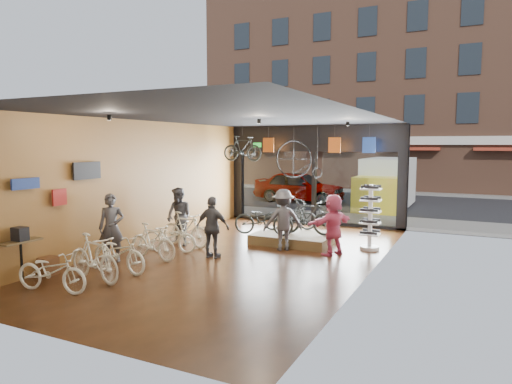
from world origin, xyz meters
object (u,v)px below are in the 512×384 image
Objects in this scene: display_bike_left at (264,219)px; customer_2 at (213,227)px; floor_bike_2 at (119,253)px; floor_bike_4 at (170,236)px; display_platform at (294,238)px; floor_bike_3 at (152,242)px; hung_bike at (242,148)px; customer_3 at (283,220)px; display_bike_mid at (306,217)px; floor_bike_1 at (94,258)px; customer_1 at (179,217)px; street_car at (299,187)px; floor_bike_0 at (52,271)px; box_truck at (385,184)px; customer_0 at (112,228)px; penny_farthing at (301,161)px; customer_5 at (333,225)px; sunglasses_rack at (370,217)px; display_bike_right at (290,216)px; floor_bike_5 at (185,229)px.

display_bike_left is 1.11× the size of customer_2.
floor_bike_2 is 2.24m from floor_bike_4.
display_platform is at bearing -20.33° from floor_bike_2.
hung_bike is (-0.20, 5.55, 2.44)m from floor_bike_3.
display_bike_mid is at bearing -142.46° from customer_3.
floor_bike_1 is 3.90m from customer_1.
customer_3 is (3.09, 0.81, 0.00)m from customer_1.
customer_2 is at bearing -169.96° from street_car.
floor_bike_0 is 3.07m from floor_bike_3.
floor_bike_4 is at bearing -109.14° from box_truck.
floor_bike_4 is 3.88m from display_platform.
customer_1 is 3.19m from customer_3.
customer_0 is 2.65m from customer_2.
floor_bike_4 is 1.01× the size of customer_2.
floor_bike_4 is at bearing -114.08° from penny_farthing.
customer_5 is (5.00, 3.29, -0.05)m from customer_0.
display_platform is 3.26m from penny_farthing.
floor_bike_2 is 1.06× the size of floor_bike_4.
floor_bike_4 is (-0.17, 2.24, -0.03)m from floor_bike_2.
floor_bike_1 is at bearing 176.80° from floor_bike_4.
customer_0 reaches higher than customer_2.
customer_1 is at bearing 9.96° from floor_bike_4.
floor_bike_0 is at bearing -75.11° from customer_1.
customer_2 is at bearing -99.06° from floor_bike_4.
street_car is at bearing 15.04° from floor_bike_1.
box_truck is 9.56m from display_bike_left.
display_bike_right is at bearing -177.61° from sunglasses_rack.
customer_3 is (2.70, 2.57, 0.40)m from floor_bike_3.
customer_0 is (-4.64, -12.97, -0.30)m from box_truck.
floor_bike_2 is 0.96× the size of display_bike_left.
box_truck is at bearing -102.06° from street_car.
street_car reaches higher than display_bike_mid.
box_truck reaches higher than floor_bike_5.
display_bike_left is 1.05× the size of customer_3.
customer_2 is at bearing -115.41° from display_platform.
floor_bike_3 is at bearing 138.32° from display_bike_left.
floor_bike_3 is at bearing -178.13° from floor_bike_4.
customer_0 is 1.06× the size of customer_5.
street_car is 2.01× the size of display_platform.
customer_1 is (-0.44, 3.86, 0.35)m from floor_bike_1.
floor_bike_0 is 0.95× the size of customer_0.
display_bike_left is at bearing -165.15° from street_car.
floor_bike_0 is 7.27m from display_platform.
street_car is 13.97m from customer_0.
customer_0 reaches higher than display_bike_mid.
floor_bike_3 is 1.12m from customer_0.
customer_5 reaches higher than floor_bike_1.
street_car is 2.72× the size of customer_1.
floor_bike_0 is 4.25m from customer_2.
box_truck is 11.39m from customer_1.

